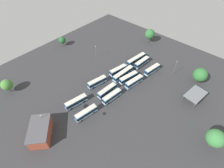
# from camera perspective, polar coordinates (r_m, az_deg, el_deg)

# --- Properties ---
(ground_plane) EXTENTS (121.12, 121.12, 0.00)m
(ground_plane) POSITION_cam_1_polar(r_m,az_deg,el_deg) (87.44, 1.14, -0.20)
(ground_plane) COLOR #333335
(bus_row0_slot0) EXTENTS (10.75, 4.14, 3.56)m
(bus_row0_slot0) POSITION_cam_1_polar(r_m,az_deg,el_deg) (74.86, -8.75, -9.71)
(bus_row0_slot0) COLOR teal
(bus_row0_slot0) RESTS_ON ground_plane
(bus_row0_slot2) EXTENTS (11.04, 4.51, 3.56)m
(bus_row0_slot2) POSITION_cam_1_polar(r_m,az_deg,el_deg) (79.36, -12.03, -5.92)
(bus_row0_slot2) COLOR teal
(bus_row0_slot2) RESTS_ON ground_plane
(bus_row1_slot0) EXTENTS (10.67, 3.60, 3.56)m
(bus_row1_slot0) POSITION_cam_1_polar(r_m,az_deg,el_deg) (79.69, -0.02, -4.20)
(bus_row1_slot0) COLOR teal
(bus_row1_slot0) RESTS_ON ground_plane
(bus_row1_slot1) EXTENTS (10.90, 3.30, 3.56)m
(bus_row1_slot1) POSITION_cam_1_polar(r_m,az_deg,el_deg) (82.02, -1.67, -2.30)
(bus_row1_slot1) COLOR teal
(bus_row1_slot1) RESTS_ON ground_plane
(bus_row1_slot3) EXTENTS (10.78, 4.58, 3.56)m
(bus_row1_slot3) POSITION_cam_1_polar(r_m,az_deg,el_deg) (86.41, -5.03, 0.67)
(bus_row1_slot3) COLOR teal
(bus_row1_slot3) RESTS_ON ground_plane
(bus_row2_slot0) EXTENTS (10.99, 4.21, 3.56)m
(bus_row2_slot0) POSITION_cam_1_polar(r_m,az_deg,el_deg) (87.00, 7.55, 0.78)
(bus_row2_slot0) COLOR teal
(bus_row2_slot0) RESTS_ON ground_plane
(bus_row2_slot1) EXTENTS (11.32, 4.69, 3.56)m
(bus_row2_slot1) POSITION_cam_1_polar(r_m,az_deg,el_deg) (88.83, 5.64, 2.17)
(bus_row2_slot1) COLOR teal
(bus_row2_slot1) RESTS_ON ground_plane
(bus_row2_slot2) EXTENTS (14.09, 3.49, 3.56)m
(bus_row2_slot2) POSITION_cam_1_polar(r_m,az_deg,el_deg) (90.86, 3.80, 3.53)
(bus_row2_slot2) COLOR teal
(bus_row2_slot2) RESTS_ON ground_plane
(bus_row2_slot3) EXTENTS (10.77, 4.43, 3.56)m
(bus_row2_slot3) POSITION_cam_1_polar(r_m,az_deg,el_deg) (92.77, 2.13, 4.68)
(bus_row2_slot3) COLOR teal
(bus_row2_slot3) RESTS_ON ground_plane
(bus_row3_slot0) EXTENTS (10.57, 4.04, 3.56)m
(bus_row3_slot0) POSITION_cam_1_polar(r_m,az_deg,el_deg) (95.77, 13.48, 4.79)
(bus_row3_slot0) COLOR teal
(bus_row3_slot0) RESTS_ON ground_plane
(bus_row3_slot2) EXTENTS (10.91, 3.28, 3.56)m
(bus_row3_slot2) POSITION_cam_1_polar(r_m,az_deg,el_deg) (99.50, 10.12, 7.23)
(bus_row3_slot2) COLOR teal
(bus_row3_slot2) RESTS_ON ground_plane
(bus_row3_slot3) EXTENTS (14.14, 4.12, 3.56)m
(bus_row3_slot3) POSITION_cam_1_polar(r_m,az_deg,el_deg) (101.18, 8.21, 8.26)
(bus_row3_slot3) COLOR teal
(bus_row3_slot3) RESTS_ON ground_plane
(depot_building) EXTENTS (13.95, 14.43, 5.90)m
(depot_building) POSITION_cam_1_polar(r_m,az_deg,el_deg) (73.77, -23.13, -14.62)
(depot_building) COLOR #99422D
(depot_building) RESTS_ON ground_plane
(maintenance_shelter) EXTENTS (11.53, 8.05, 3.93)m
(maintenance_shelter) POSITION_cam_1_polar(r_m,az_deg,el_deg) (87.21, 26.51, -3.12)
(maintenance_shelter) COLOR slate
(maintenance_shelter) RESTS_ON ground_plane
(lamp_post_by_building) EXTENTS (0.56, 0.28, 7.62)m
(lamp_post_by_building) POSITION_cam_1_polar(r_m,az_deg,el_deg) (74.76, -22.33, -11.22)
(lamp_post_by_building) COLOR slate
(lamp_post_by_building) RESTS_ON ground_plane
(lamp_post_mid_lot) EXTENTS (0.56, 0.28, 8.28)m
(lamp_post_mid_lot) POSITION_cam_1_polar(r_m,az_deg,el_deg) (102.19, -5.52, 10.84)
(lamp_post_mid_lot) COLOR slate
(lamp_post_mid_lot) RESTS_ON ground_plane
(lamp_post_far_corner) EXTENTS (0.56, 0.28, 9.30)m
(lamp_post_far_corner) POSITION_cam_1_polar(r_m,az_deg,el_deg) (95.46, 20.58, 5.20)
(lamp_post_far_corner) COLOR slate
(lamp_post_far_corner) RESTS_ON ground_plane
(tree_south_edge) EXTENTS (6.40, 6.40, 9.47)m
(tree_south_edge) POSITION_cam_1_polar(r_m,az_deg,el_deg) (118.33, 12.73, 16.20)
(tree_south_edge) COLOR brown
(tree_south_edge) RESTS_ON ground_plane
(tree_east_edge) EXTENTS (4.45, 4.45, 6.48)m
(tree_east_edge) POSITION_cam_1_polar(r_m,az_deg,el_deg) (117.65, -16.55, 14.07)
(tree_east_edge) COLOR brown
(tree_east_edge) RESTS_ON ground_plane
(tree_west_edge) EXTENTS (6.73, 6.73, 9.65)m
(tree_west_edge) POSITION_cam_1_polar(r_m,az_deg,el_deg) (73.42, 31.71, -15.38)
(tree_west_edge) COLOR brown
(tree_west_edge) RESTS_ON ground_plane
(tree_northeast) EXTENTS (7.12, 7.12, 8.87)m
(tree_northeast) POSITION_cam_1_polar(r_m,az_deg,el_deg) (95.94, 27.74, 2.77)
(tree_northeast) COLOR brown
(tree_northeast) RESTS_ON ground_plane
(tree_north_edge) EXTENTS (5.44, 5.44, 7.43)m
(tree_north_edge) POSITION_cam_1_polar(r_m,az_deg,el_deg) (95.41, -32.12, -0.23)
(tree_north_edge) COLOR brown
(tree_north_edge) RESTS_ON ground_plane
(puddle_back_corner) EXTENTS (2.43, 2.43, 0.01)m
(puddle_back_corner) POSITION_cam_1_polar(r_m,az_deg,el_deg) (79.30, -8.76, -7.52)
(puddle_back_corner) COLOR black
(puddle_back_corner) RESTS_ON ground_plane
(puddle_front_lane) EXTENTS (3.22, 3.22, 0.01)m
(puddle_front_lane) POSITION_cam_1_polar(r_m,az_deg,el_deg) (88.64, -6.12, 0.29)
(puddle_front_lane) COLOR black
(puddle_front_lane) RESTS_ON ground_plane
(puddle_near_shelter) EXTENTS (1.65, 1.65, 0.01)m
(puddle_near_shelter) POSITION_cam_1_polar(r_m,az_deg,el_deg) (76.19, -2.60, -10.00)
(puddle_near_shelter) COLOR black
(puddle_near_shelter) RESTS_ON ground_plane
(puddle_between_rows) EXTENTS (3.04, 3.04, 0.01)m
(puddle_between_rows) POSITION_cam_1_polar(r_m,az_deg,el_deg) (93.11, 8.84, 2.68)
(puddle_between_rows) COLOR black
(puddle_between_rows) RESTS_ON ground_plane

